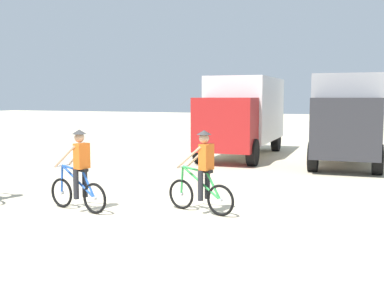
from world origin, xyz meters
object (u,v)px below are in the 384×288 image
at_px(box_truck_grey_hauler, 347,114).
at_px(box_truck_avon_van, 244,112).
at_px(cyclist_near_camera, 202,175).
at_px(cyclist_cowboy_hat, 79,173).

bearing_deg(box_truck_grey_hauler, box_truck_avon_van, 174.68).
relative_size(box_truck_grey_hauler, cyclist_near_camera, 3.77).
xyz_separation_m(cyclist_cowboy_hat, cyclist_near_camera, (2.59, 0.87, 0.00)).
bearing_deg(cyclist_near_camera, cyclist_cowboy_hat, -161.52).
xyz_separation_m(box_truck_avon_van, cyclist_cowboy_hat, (-0.73, -10.74, -1.03)).
height_order(cyclist_cowboy_hat, cyclist_near_camera, same).
bearing_deg(cyclist_cowboy_hat, box_truck_avon_van, 86.10).
xyz_separation_m(box_truck_avon_van, cyclist_near_camera, (1.86, -9.87, -1.03)).
distance_m(box_truck_avon_van, cyclist_cowboy_hat, 10.81).
relative_size(box_truck_avon_van, box_truck_grey_hauler, 1.00).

